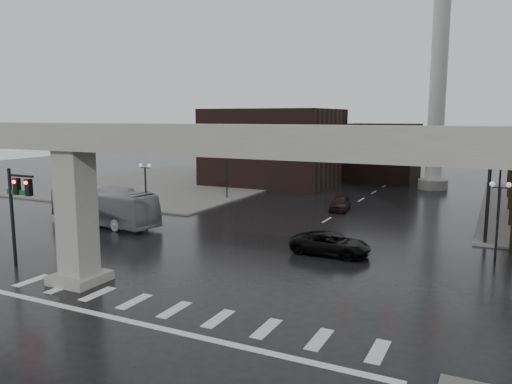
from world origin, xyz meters
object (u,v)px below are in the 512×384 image
Objects in this scene: signal_mast_arm at (433,161)px; far_car at (340,203)px; city_bus at (103,206)px; pickup_truck at (330,244)px.

signal_mast_arm is 3.02× the size of far_car.
pickup_truck is at bearing -81.87° from city_bus.
far_car is (16.17, 14.90, -0.90)m from city_bus.
far_car is (-3.94, 15.46, -0.05)m from pickup_truck.
signal_mast_arm is 2.29× the size of pickup_truck.
far_car is at bearing 15.67° from pickup_truck.
pickup_truck is 20.14m from city_bus.
far_car is at bearing 138.82° from signal_mast_arm.
city_bus is at bearing 89.74° from pickup_truck.
signal_mast_arm is 1.07× the size of city_bus.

